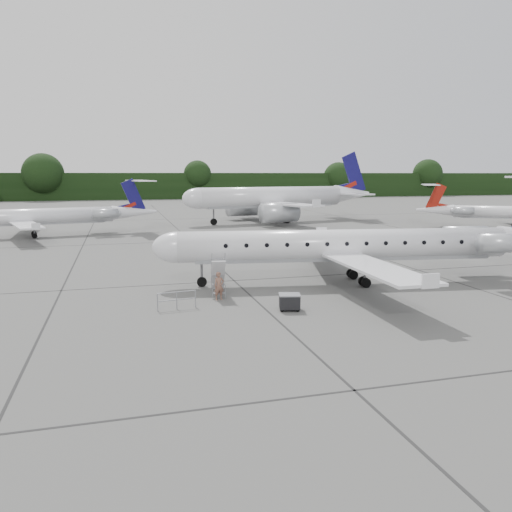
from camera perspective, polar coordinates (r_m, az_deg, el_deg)
name	(u,v)px	position (r m, az deg, el deg)	size (l,w,h in m)	color
ground	(361,299)	(31.53, 11.93, -4.86)	(320.00, 320.00, 0.00)	#5C5C5A
treeline	(165,186)	(157.78, -10.32, 7.88)	(260.00, 4.00, 8.00)	black
main_regional_jet	(345,230)	(35.33, 10.14, 2.99)	(29.71, 21.39, 7.62)	silver
airstair	(218,276)	(31.91, -4.37, -2.32)	(0.85, 2.52, 2.39)	silver
passenger	(219,286)	(30.59, -4.25, -3.44)	(0.64, 0.42, 1.74)	brown
safety_railing	(177,301)	(28.88, -9.05, -5.06)	(2.20, 0.08, 1.00)	gray
baggage_cart	(290,302)	(28.38, 3.85, -5.23)	(1.15, 0.93, 1.00)	black
bg_narrowbody	(272,187)	(79.62, 1.79, 7.89)	(31.31, 22.54, 11.24)	silver
bg_regional_left	(24,209)	(66.57, -25.02, 4.90)	(26.53, 19.10, 6.96)	silver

